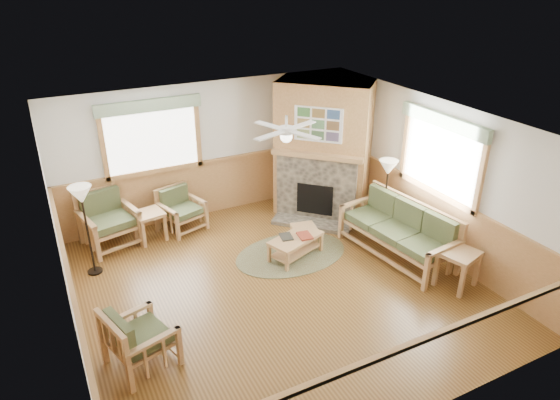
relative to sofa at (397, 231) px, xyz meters
name	(u,v)px	position (x,y,z in m)	size (l,w,h in m)	color
floor	(278,286)	(-2.28, 0.10, -0.49)	(6.00, 6.00, 0.01)	brown
ceiling	(277,124)	(-2.28, 0.10, 2.22)	(6.00, 6.00, 0.01)	white
wall_back	(209,150)	(-2.28, 3.10, 0.87)	(6.00, 0.02, 2.70)	silver
wall_front	(411,331)	(-2.28, -2.90, 0.87)	(6.00, 0.02, 2.70)	silver
wall_left	(62,261)	(-5.28, 0.10, 0.87)	(0.02, 6.00, 2.70)	silver
wall_right	(431,176)	(0.72, 0.10, 0.87)	(0.02, 6.00, 2.70)	silver
wainscot	(278,257)	(-2.28, 0.10, 0.07)	(6.00, 6.00, 1.10)	#A97845
fireplace	(323,149)	(-0.23, 2.15, 0.87)	(2.20, 2.20, 2.70)	#A97845
window_back	(147,98)	(-3.38, 3.06, 2.05)	(1.90, 0.16, 1.50)	white
window_right	(448,113)	(0.68, -0.10, 2.05)	(0.16, 1.90, 1.50)	white
ceiling_fan	(286,118)	(-1.98, 0.40, 2.18)	(1.24, 1.24, 0.36)	white
sofa	(397,231)	(0.00, 0.00, 0.00)	(0.86, 2.10, 0.97)	#AC8050
armchair_back_left	(109,221)	(-4.40, 2.65, 0.01)	(0.89, 0.89, 1.00)	#AC8050
armchair_back_right	(182,210)	(-3.06, 2.65, -0.08)	(0.73, 0.73, 0.81)	#AC8050
armchair_left	(140,337)	(-4.59, -0.62, -0.06)	(0.76, 0.76, 0.85)	#AC8050
coffee_table	(296,247)	(-1.60, 0.76, -0.29)	(0.98, 0.49, 0.39)	#AC8050
end_table_chairs	(150,226)	(-3.72, 2.51, -0.20)	(0.51, 0.48, 0.57)	#AC8050
end_table_sofa	(457,269)	(0.27, -1.16, -0.17)	(0.56, 0.54, 0.62)	#AC8050
footstool	(304,236)	(-1.26, 1.04, -0.30)	(0.42, 0.42, 0.37)	#AC8050
braided_rug	(291,254)	(-1.63, 0.86, -0.48)	(2.05, 2.05, 0.01)	brown
floor_lamp_left	(88,231)	(-4.83, 1.86, 0.31)	(0.36, 0.36, 1.58)	black
floor_lamp_right	(385,198)	(0.27, 0.72, 0.27)	(0.35, 0.35, 1.51)	black
book_red	(305,235)	(-1.45, 0.71, -0.06)	(0.22, 0.30, 0.03)	maroon
book_dark	(286,236)	(-1.75, 0.83, -0.07)	(0.20, 0.27, 0.03)	#282721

